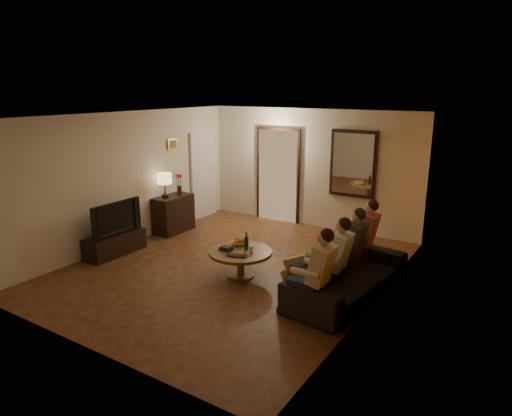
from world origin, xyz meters
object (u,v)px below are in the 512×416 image
Objects in this scene: person_b at (335,263)px; person_d at (363,240)px; person_a at (317,278)px; bowl at (239,243)px; table_lamp at (165,186)px; tv at (113,218)px; person_c at (350,251)px; wine_bottle at (246,241)px; laptop at (236,256)px; dog at (298,264)px; sofa at (348,275)px; coffee_table at (241,264)px; tv_stand at (115,244)px; dresser at (173,214)px.

person_b and person_d have the same top height.
bowl is (-1.84, 0.86, -0.12)m from person_a.
table_lamp reaches higher than person_b.
person_c reaches higher than tv.
wine_bottle is at bearing -79.43° from tv.
person_c is 3.65× the size of laptop.
person_d is at bearing 33.33° from wine_bottle.
wine_bottle is (-0.82, -0.28, 0.32)m from dog.
person_b and person_c have the same top height.
person_a reaches higher than dog.
table_lamp reaches higher than person_a.
person_c is at bearing 25.93° from sofa.
person_b is 1.70m from coffee_table.
wine_bottle is at bearing -27.55° from bowl.
bowl reaches higher than coffee_table.
coffee_table is (-1.66, -0.56, -0.38)m from person_c.
sofa is 0.94m from person_a.
dog is at bearing -77.36° from tv.
tv is 4.53m from person_d.
tv_stand is 4.28m from person_b.
dog is 2.16× the size of bowl.
coffee_table is at bearing -25.40° from dresser.
person_d is (0.00, 1.80, 0.00)m from person_a.
table_lamp is at bearing 173.97° from person_c.
bowl is 0.29m from wine_bottle.
dresser is 2.88m from wine_bottle.
coffee_table reaches higher than tv_stand.
person_a is at bearing -90.00° from person_d.
coffee_table is 3.17× the size of laptop.
dresser is at bearing 173.43° from dog.
dresser is 0.39× the size of sofa.
dresser is 0.74× the size of person_d.
table_lamp is 0.23× the size of sofa.
person_d reaches higher than dresser.
table_lamp reaches higher than coffee_table.
wine_bottle is at bearing 175.04° from person_b.
wine_bottle is (2.64, -1.13, 0.21)m from dresser.
tv is at bearing -169.43° from wine_bottle.
person_d is at bearing -0.93° from dresser.
wine_bottle is at bearing -164.07° from person_c.
sofa is 2.21× the size of coffee_table.
person_b reaches higher than dresser.
tv is at bearing -165.73° from bowl.
tv_stand is 4.54m from person_d.
person_b reaches higher than tv_stand.
dresser is 2.87m from coffee_table.
person_d is at bearing 2.03° from table_lamp.
bowl is at bearing 152.45° from wine_bottle.
coffee_table is (-1.76, -0.26, -0.11)m from sofa.
bowl is at bearing 14.27° from tv_stand.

